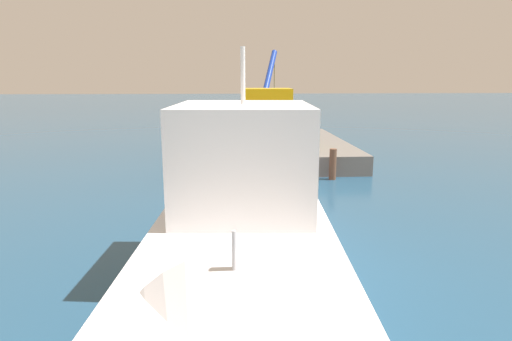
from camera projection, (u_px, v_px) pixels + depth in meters
name	position (u px, v px, depth m)	size (l,w,h in m)	color
ground	(280.00, 187.00, 17.66)	(200.00, 200.00, 0.00)	navy
dock	(265.00, 149.00, 24.35)	(10.67, 8.84, 0.92)	slate
crane_truck	(265.00, 117.00, 22.91)	(9.97, 2.90, 5.28)	orange
dock_worker	(308.00, 129.00, 22.38)	(0.34, 0.34, 1.65)	#373737
salvaged_car	(238.00, 176.00, 16.88)	(4.01, 2.20, 3.21)	red
moored_yacht	(241.00, 285.00, 8.03)	(12.49, 4.44, 6.53)	white
piling_near	(230.00, 164.00, 18.39)	(0.36, 0.36, 1.56)	brown
piling_mid	(333.00, 164.00, 18.86)	(0.31, 0.31, 1.36)	brown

